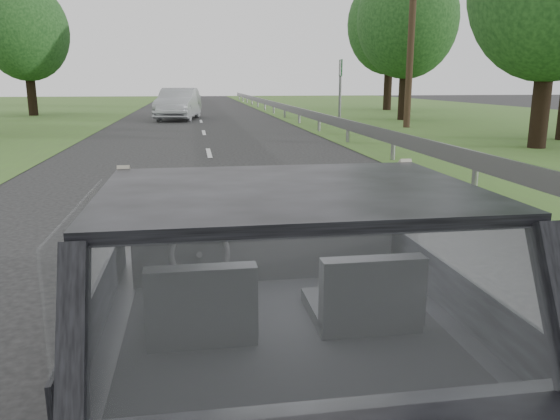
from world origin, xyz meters
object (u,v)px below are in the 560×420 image
object	(u,v)px
cat	(290,213)
highway_sign	(340,94)
utility_pole	(412,22)
subject_car	(276,303)
other_car	(178,104)

from	to	relation	value
cat	highway_sign	xyz separation A→B (m)	(5.44, 18.86, 0.29)
cat	utility_pole	distance (m)	20.49
subject_car	other_car	world-z (taller)	other_car
other_car	cat	bearing A→B (deg)	-78.39
cat	utility_pole	size ratio (longest dim) A/B	0.06
highway_sign	utility_pole	world-z (taller)	utility_pole
other_car	utility_pole	world-z (taller)	utility_pole
subject_car	utility_pole	bearing A→B (deg)	66.23
subject_car	highway_sign	bearing A→B (deg)	73.89
other_car	highway_sign	distance (m)	9.04
cat	utility_pole	bearing A→B (deg)	67.18
cat	highway_sign	bearing A→B (deg)	75.08
highway_sign	utility_pole	size ratio (longest dim) A/B	0.33
subject_car	other_car	bearing A→B (deg)	92.38
cat	other_car	world-z (taller)	other_car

